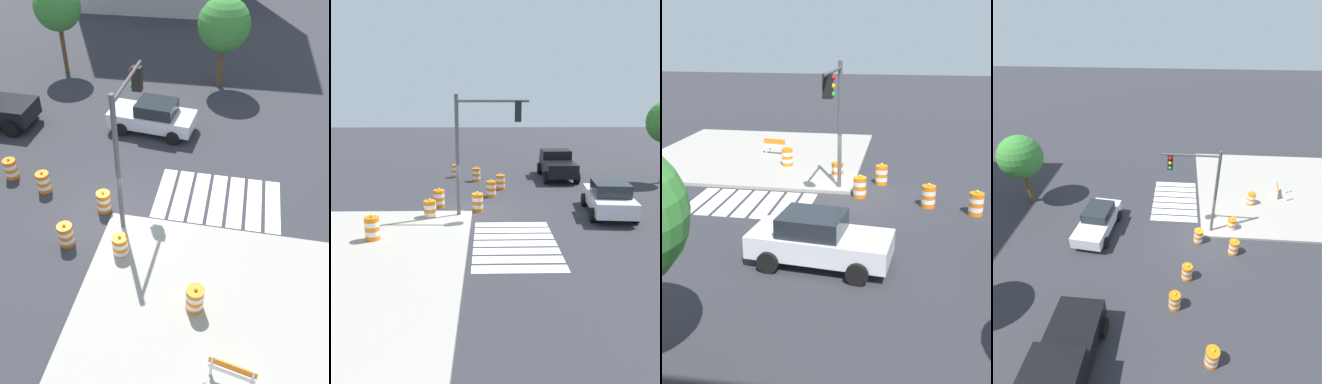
{
  "view_description": "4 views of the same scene",
  "coord_description": "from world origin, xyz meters",
  "views": [
    {
      "loc": [
        4.33,
        -11.29,
        11.34
      ],
      "look_at": [
        1.97,
        0.66,
        1.01
      ],
      "focal_mm": 38.6,
      "sensor_mm": 36.0,
      "label": 1
    },
    {
      "loc": [
        17.47,
        0.74,
        5.38
      ],
      "look_at": [
        1.0,
        1.11,
        1.33
      ],
      "focal_mm": 34.97,
      "sensor_mm": 36.0,
      "label": 2
    },
    {
      "loc": [
        -2.24,
        19.59,
        6.84
      ],
      "look_at": [
        0.73,
        2.09,
        0.79
      ],
      "focal_mm": 44.51,
      "sensor_mm": 36.0,
      "label": 3
    },
    {
      "loc": [
        -13.51,
        1.69,
        12.07
      ],
      "look_at": [
        2.4,
        2.98,
        1.71
      ],
      "focal_mm": 26.41,
      "sensor_mm": 36.0,
      "label": 4
    }
  ],
  "objects": [
    {
      "name": "sports_car",
      "position": [
        0.21,
        6.6,
        0.81
      ],
      "size": [
        4.47,
        2.48,
        1.63
      ],
      "color": "silver",
      "rests_on": "ground"
    },
    {
      "name": "traffic_barrel_lane_center",
      "position": [
        -3.28,
        0.96,
        0.45
      ],
      "size": [
        0.56,
        0.56,
        1.02
      ],
      "color": "orange",
      "rests_on": "ground"
    },
    {
      "name": "pickup_truck",
      "position": [
        -8.66,
        5.67,
        0.97
      ],
      "size": [
        5.17,
        2.39,
        1.92
      ],
      "color": "black",
      "rests_on": "ground"
    },
    {
      "name": "traffic_barrel_on_sidewalk",
      "position": [
        3.78,
        -3.69,
        0.6
      ],
      "size": [
        0.56,
        0.56,
        1.02
      ],
      "color": "orange",
      "rests_on": "sidewalk_corner"
    },
    {
      "name": "crosswalk_stripes",
      "position": [
        4.0,
        1.8,
        0.01
      ],
      "size": [
        5.1,
        3.2,
        0.02
      ],
      "color": "silver",
      "rests_on": "ground"
    },
    {
      "name": "traffic_barrel_median_near",
      "position": [
        -5.07,
        1.56,
        0.45
      ],
      "size": [
        0.56,
        0.56,
        1.02
      ],
      "color": "orange",
      "rests_on": "ground"
    },
    {
      "name": "ground_plane",
      "position": [
        0.0,
        0.0,
        0.0
      ],
      "size": [
        120.0,
        120.0,
        0.0
      ],
      "primitive_type": "plane",
      "color": "#2D2D33"
    },
    {
      "name": "traffic_barrel_opposite_curb",
      "position": [
        -7.53,
        -0.0,
        0.45
      ],
      "size": [
        0.56,
        0.56,
        1.02
      ],
      "color": "orange",
      "rests_on": "ground"
    },
    {
      "name": "construction_barricade",
      "position": [
        5.03,
        -5.98,
        0.72
      ],
      "size": [
        1.36,
        0.99,
        1.0
      ],
      "color": "silver",
      "rests_on": "sidewalk_corner"
    },
    {
      "name": "sidewalk_corner",
      "position": [
        6.0,
        -6.0,
        0.07
      ],
      "size": [
        12.0,
        12.0,
        0.15
      ],
      "primitive_type": "cube",
      "color": "#9E998E",
      "rests_on": "ground"
    },
    {
      "name": "street_tree_streetside_near",
      "position": [
        3.02,
        12.37,
        3.63
      ],
      "size": [
        2.96,
        2.96,
        5.13
      ],
      "color": "brown",
      "rests_on": "ground"
    },
    {
      "name": "traffic_barrel_crosswalk_end",
      "position": [
        -1.22,
        -1.75,
        0.45
      ],
      "size": [
        0.56,
        0.56,
        1.02
      ],
      "color": "orange",
      "rests_on": "ground"
    },
    {
      "name": "traffic_barrel_median_far",
      "position": [
        -0.41,
        0.25,
        0.45
      ],
      "size": [
        0.56,
        0.56,
        1.02
      ],
      "color": "orange",
      "rests_on": "ground"
    },
    {
      "name": "traffic_barrel_far_curb",
      "position": [
        0.88,
        -1.9,
        0.45
      ],
      "size": [
        0.56,
        0.56,
        1.02
      ],
      "color": "orange",
      "rests_on": "ground"
    },
    {
      "name": "traffic_light_pole",
      "position": [
        0.62,
        0.54,
        3.91
      ],
      "size": [
        0.47,
        3.29,
        5.5
      ],
      "color": "#4C4C51",
      "rests_on": "sidewalk_corner"
    }
  ]
}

